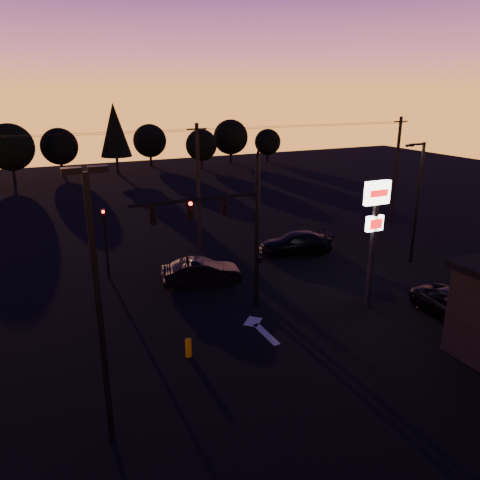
# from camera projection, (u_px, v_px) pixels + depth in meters

# --- Properties ---
(ground) EXTENTS (120.00, 120.00, 0.00)m
(ground) POSITION_uv_depth(u_px,v_px,m) (267.00, 346.00, 21.30)
(ground) COLOR black
(ground) RESTS_ON ground
(lane_arrow) EXTENTS (1.20, 3.10, 0.01)m
(lane_arrow) POSITION_uv_depth(u_px,v_px,m) (260.00, 328.00, 22.93)
(lane_arrow) COLOR beige
(lane_arrow) RESTS_ON ground
(traffic_signal_mast) EXTENTS (6.79, 0.52, 8.58)m
(traffic_signal_mast) POSITION_uv_depth(u_px,v_px,m) (229.00, 221.00, 23.17)
(traffic_signal_mast) COLOR black
(traffic_signal_mast) RESTS_ON ground
(secondary_signal) EXTENTS (0.30, 0.31, 4.35)m
(secondary_signal) POSITION_uv_depth(u_px,v_px,m) (105.00, 233.00, 28.28)
(secondary_signal) COLOR black
(secondary_signal) RESTS_ON ground
(parking_lot_light) EXTENTS (1.25, 0.30, 9.14)m
(parking_lot_light) POSITION_uv_depth(u_px,v_px,m) (97.00, 295.00, 14.06)
(parking_lot_light) COLOR black
(parking_lot_light) RESTS_ON ground
(pylon_sign) EXTENTS (1.50, 0.28, 6.80)m
(pylon_sign) POSITION_uv_depth(u_px,v_px,m) (375.00, 217.00, 23.90)
(pylon_sign) COLOR black
(pylon_sign) RESTS_ON ground
(streetlight) EXTENTS (1.55, 0.35, 8.00)m
(streetlight) POSITION_uv_depth(u_px,v_px,m) (417.00, 198.00, 30.30)
(streetlight) COLOR black
(streetlight) RESTS_ON ground
(utility_pole_1) EXTENTS (1.40, 0.26, 9.00)m
(utility_pole_1) POSITION_uv_depth(u_px,v_px,m) (198.00, 188.00, 32.75)
(utility_pole_1) COLOR black
(utility_pole_1) RESTS_ON ground
(utility_pole_2) EXTENTS (1.40, 0.26, 9.00)m
(utility_pole_2) POSITION_uv_depth(u_px,v_px,m) (396.00, 170.00, 40.03)
(utility_pole_2) COLOR black
(utility_pole_2) RESTS_ON ground
(power_wires) EXTENTS (36.00, 1.22, 0.07)m
(power_wires) POSITION_uv_depth(u_px,v_px,m) (197.00, 130.00, 31.52)
(power_wires) COLOR black
(power_wires) RESTS_ON ground
(bollard) EXTENTS (0.28, 0.28, 0.83)m
(bollard) POSITION_uv_depth(u_px,v_px,m) (188.00, 348.00, 20.41)
(bollard) COLOR #C88D00
(bollard) RESTS_ON ground
(tree_2) EXTENTS (5.77, 5.78, 7.26)m
(tree_2) POSITION_uv_depth(u_px,v_px,m) (10.00, 147.00, 57.24)
(tree_2) COLOR black
(tree_2) RESTS_ON ground
(tree_3) EXTENTS (4.95, 4.95, 6.22)m
(tree_3) POSITION_uv_depth(u_px,v_px,m) (59.00, 146.00, 63.30)
(tree_3) COLOR black
(tree_3) RESTS_ON ground
(tree_4) EXTENTS (4.18, 4.18, 9.50)m
(tree_4) POSITION_uv_depth(u_px,v_px,m) (115.00, 130.00, 62.88)
(tree_4) COLOR black
(tree_4) RESTS_ON ground
(tree_5) EXTENTS (4.95, 4.95, 6.22)m
(tree_5) POSITION_uv_depth(u_px,v_px,m) (150.00, 141.00, 70.28)
(tree_5) COLOR black
(tree_5) RESTS_ON ground
(tree_6) EXTENTS (4.54, 4.54, 5.71)m
(tree_6) POSITION_uv_depth(u_px,v_px,m) (201.00, 145.00, 67.64)
(tree_6) COLOR black
(tree_6) RESTS_ON ground
(tree_7) EXTENTS (5.36, 5.36, 6.74)m
(tree_7) POSITION_uv_depth(u_px,v_px,m) (231.00, 137.00, 72.46)
(tree_7) COLOR black
(tree_7) RESTS_ON ground
(tree_8) EXTENTS (4.12, 4.12, 5.19)m
(tree_8) POSITION_uv_depth(u_px,v_px,m) (268.00, 142.00, 74.31)
(tree_8) COLOR black
(tree_8) RESTS_ON ground
(car_mid) EXTENTS (4.89, 2.50, 1.54)m
(car_mid) POSITION_uv_depth(u_px,v_px,m) (202.00, 272.00, 27.89)
(car_mid) COLOR black
(car_mid) RESTS_ON ground
(car_right) EXTENTS (5.59, 3.39, 1.51)m
(car_right) POSITION_uv_depth(u_px,v_px,m) (296.00, 243.00, 33.16)
(car_right) COLOR black
(car_right) RESTS_ON ground
(suv_parked) EXTENTS (2.53, 5.00, 1.35)m
(suv_parked) POSITION_uv_depth(u_px,v_px,m) (457.00, 307.00, 23.66)
(suv_parked) COLOR black
(suv_parked) RESTS_ON ground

